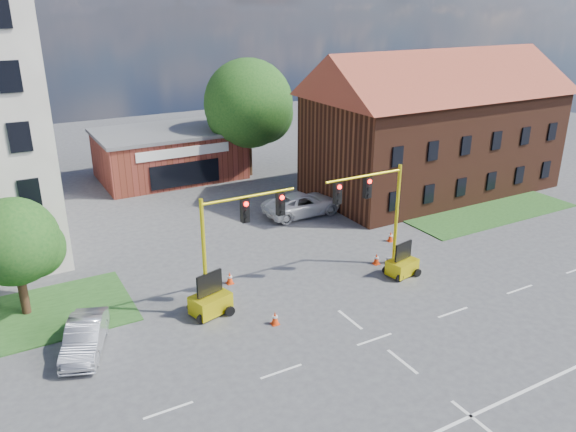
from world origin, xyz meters
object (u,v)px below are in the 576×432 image
object	(u,v)px
signal_mast_west	(235,237)
trailer_east	(402,265)
trailer_west	(210,302)
signal_mast_east	(375,207)
pickup_white	(302,204)

from	to	relation	value
signal_mast_west	trailer_east	world-z (taller)	signal_mast_west
signal_mast_west	trailer_west	distance (m)	3.55
signal_mast_east	pickup_white	size ratio (longest dim) A/B	1.04
signal_mast_east	pickup_white	world-z (taller)	signal_mast_east
trailer_east	signal_mast_west	bearing A→B (deg)	160.51
trailer_east	trailer_west	bearing A→B (deg)	161.79
signal_mast_east	trailer_west	distance (m)	10.68
signal_mast_west	trailer_east	distance (m)	10.45
pickup_white	signal_mast_west	bearing A→B (deg)	134.45
signal_mast_west	signal_mast_east	world-z (taller)	same
signal_mast_east	trailer_west	xyz separation A→B (m)	(-10.18, -0.04, -3.24)
signal_mast_west	trailer_west	bearing A→B (deg)	-178.35
trailer_west	trailer_east	xyz separation A→B (m)	(11.27, -1.39, -0.07)
trailer_west	trailer_east	distance (m)	11.36
signal_mast_west	pickup_white	bearing A→B (deg)	45.20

